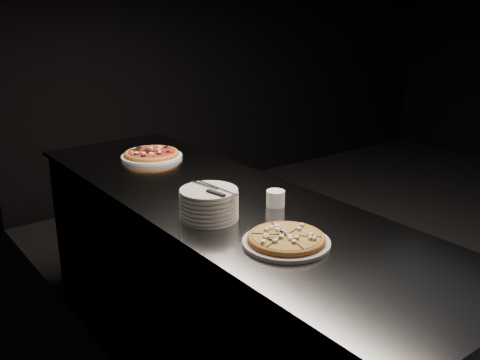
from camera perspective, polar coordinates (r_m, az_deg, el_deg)
floor at (r=4.14m, az=23.35°, el=-7.63°), size 5.00×5.00×0.00m
wall_left at (r=1.96m, az=-10.95°, el=9.12°), size 0.02×5.00×2.80m
wall_back at (r=5.42m, az=1.34°, el=15.01°), size 5.00×0.02×2.80m
counter at (r=2.46m, az=-1.73°, el=-12.00°), size 0.74×2.44×0.92m
pizza_mushroom at (r=1.83m, az=4.96°, el=-6.34°), size 0.33×0.33×0.03m
pizza_tomato at (r=2.89m, az=-9.40°, el=2.71°), size 0.32×0.32×0.04m
plate_stack at (r=2.04m, az=-3.33°, el=-2.54°), size 0.22×0.22×0.12m
cutlery at (r=2.01m, az=-2.88°, el=-1.00°), size 0.08×0.24×0.01m
ramekin at (r=2.17m, az=3.81°, el=-1.92°), size 0.08×0.08×0.07m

